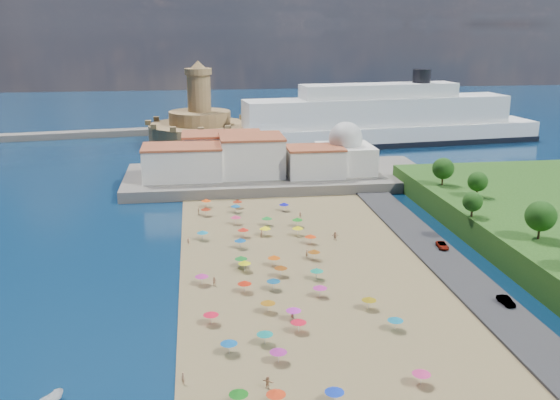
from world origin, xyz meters
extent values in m
plane|color=#071938|center=(0.00, 0.00, 0.00)|extent=(700.00, 700.00, 0.00)
cube|color=#59544C|center=(10.00, 73.00, 1.50)|extent=(90.00, 36.00, 3.00)
cube|color=#59544C|center=(-12.00, 108.00, 1.20)|extent=(18.00, 70.00, 2.40)
cube|color=silver|center=(-18.00, 69.00, 7.50)|extent=(22.00, 14.00, 9.00)
cube|color=silver|center=(2.00, 71.00, 8.50)|extent=(18.00, 16.00, 11.00)
cube|color=silver|center=(20.00, 67.00, 7.00)|extent=(16.00, 12.00, 8.00)
cube|color=silver|center=(-6.00, 83.00, 8.00)|extent=(24.00, 14.00, 10.00)
cube|color=silver|center=(30.00, 71.00, 7.00)|extent=(16.00, 16.00, 8.00)
sphere|color=silver|center=(30.00, 71.00, 13.00)|extent=(10.00, 10.00, 10.00)
cylinder|color=silver|center=(30.00, 71.00, 16.80)|extent=(1.20, 1.20, 1.60)
cylinder|color=#A48852|center=(-12.00, 138.00, 4.00)|extent=(40.00, 40.00, 8.00)
cylinder|color=#A48852|center=(-12.00, 138.00, 10.50)|extent=(24.00, 24.00, 5.00)
cylinder|color=#A48852|center=(-12.00, 138.00, 20.00)|extent=(9.00, 9.00, 14.00)
cylinder|color=#A48852|center=(-12.00, 138.00, 28.20)|extent=(10.40, 10.40, 2.40)
cone|color=#A48852|center=(-12.00, 138.00, 30.90)|extent=(6.00, 6.00, 3.00)
cube|color=black|center=(56.70, 127.38, 1.06)|extent=(133.82, 34.38, 2.13)
cube|color=white|center=(56.70, 127.38, 3.94)|extent=(132.79, 33.87, 7.89)
cube|color=white|center=(56.70, 127.38, 13.15)|extent=(106.27, 27.45, 10.52)
cube|color=white|center=(56.70, 127.38, 21.03)|extent=(62.33, 19.06, 5.26)
cylinder|color=black|center=(74.12, 129.35, 26.29)|extent=(7.01, 7.01, 5.26)
cylinder|color=gray|center=(9.45, 16.88, 1.25)|extent=(0.07, 0.07, 2.00)
cone|color=red|center=(9.45, 16.88, 2.15)|extent=(2.50, 2.50, 0.60)
cylinder|color=gray|center=(-5.55, -40.40, 1.25)|extent=(0.07, 0.07, 2.00)
cone|color=red|center=(-5.55, -40.40, 2.15)|extent=(2.50, 2.50, 0.60)
cylinder|color=gray|center=(1.74, 30.95, 1.25)|extent=(0.07, 0.07, 2.00)
cone|color=#168029|center=(1.74, 30.95, 2.15)|extent=(2.50, 2.50, 0.60)
cylinder|color=gray|center=(0.72, 0.15, 1.25)|extent=(0.07, 0.07, 2.00)
cone|color=#803B0B|center=(0.72, 0.15, 2.15)|extent=(2.50, 2.50, 0.60)
cylinder|color=gray|center=(13.78, -38.38, 1.25)|extent=(0.07, 0.07, 2.00)
cone|color=#CB2B6F|center=(13.78, -38.38, 2.15)|extent=(2.50, 2.50, 0.60)
cylinder|color=gray|center=(6.14, -9.71, 1.25)|extent=(0.07, 0.07, 2.00)
cone|color=#B4268C|center=(6.14, -9.71, 2.15)|extent=(2.50, 2.50, 0.60)
cylinder|color=gray|center=(-4.81, 42.23, 1.25)|extent=(0.07, 0.07, 2.00)
cone|color=#115D9D|center=(-4.81, 42.23, 2.15)|extent=(2.50, 2.50, 0.60)
cylinder|color=gray|center=(-6.25, 6.02, 1.25)|extent=(0.07, 0.07, 2.00)
cone|color=#136D23|center=(-6.25, 6.02, 2.15)|extent=(2.50, 2.50, 0.60)
cylinder|color=gray|center=(-5.61, 16.43, 1.25)|extent=(0.07, 0.07, 2.00)
cone|color=#0A4A8D|center=(-5.61, 16.43, 2.15)|extent=(2.50, 2.50, 0.60)
cylinder|color=gray|center=(-6.57, -6.09, 1.25)|extent=(0.07, 0.07, 2.00)
cone|color=red|center=(-6.57, -6.09, 2.15)|extent=(2.50, 2.50, 0.60)
cylinder|color=gray|center=(-4.06, 46.24, 1.25)|extent=(0.07, 0.07, 2.00)
cone|color=maroon|center=(-4.06, 46.24, 2.15)|extent=(2.50, 2.50, 0.60)
cylinder|color=gray|center=(-1.42, -5.72, 1.25)|extent=(0.07, 0.07, 2.00)
cone|color=#0D4F7D|center=(-1.42, -5.72, 2.15)|extent=(2.50, 2.50, 0.60)
cylinder|color=gray|center=(-12.27, 40.34, 1.25)|extent=(0.07, 0.07, 2.00)
cone|color=maroon|center=(-12.27, 40.34, 2.15)|extent=(2.50, 2.50, 0.60)
cylinder|color=gray|center=(7.35, 41.97, 1.25)|extent=(0.07, 0.07, 2.00)
cone|color=#0D0C9F|center=(7.35, 41.97, 2.15)|extent=(2.50, 2.50, 0.60)
cylinder|color=gray|center=(-10.53, -26.93, 1.25)|extent=(0.07, 0.07, 2.00)
cone|color=#0C539D|center=(-10.53, -26.93, 2.15)|extent=(2.50, 2.50, 0.60)
cylinder|color=gray|center=(8.46, 7.68, 1.25)|extent=(0.07, 0.07, 2.00)
cone|color=#89460C|center=(8.46, 7.68, 2.15)|extent=(2.50, 2.50, 0.60)
cylinder|color=gray|center=(-5.16, -24.91, 1.25)|extent=(0.07, 0.07, 2.00)
cone|color=#0D7772|center=(-5.16, -24.91, 2.15)|extent=(2.50, 2.50, 0.60)
cylinder|color=gray|center=(-5.42, 32.83, 1.25)|extent=(0.07, 0.07, 2.00)
cone|color=#C82B59|center=(-5.42, 32.83, 2.15)|extent=(2.50, 2.50, 0.60)
cylinder|color=gray|center=(13.20, -15.58, 1.25)|extent=(0.07, 0.07, 2.00)
cone|color=#886E0C|center=(13.20, -15.58, 2.15)|extent=(2.50, 2.50, 0.60)
cylinder|color=gray|center=(0.37, -21.85, 1.25)|extent=(0.07, 0.07, 2.00)
cone|color=red|center=(0.37, -21.85, 2.15)|extent=(2.50, 2.50, 0.60)
cylinder|color=gray|center=(-10.10, -39.71, 1.25)|extent=(0.07, 0.07, 2.00)
cone|color=#116313|center=(-10.10, -39.71, 2.15)|extent=(2.50, 2.50, 0.60)
cylinder|color=gray|center=(7.67, 22.82, 1.25)|extent=(0.07, 0.07, 2.00)
cone|color=yellow|center=(7.67, 22.82, 2.15)|extent=(2.50, 2.50, 0.60)
cylinder|color=gray|center=(-11.95, 48.13, 1.25)|extent=(0.07, 0.07, 2.00)
cone|color=#FF4D0B|center=(-11.95, 48.13, 2.15)|extent=(2.50, 2.50, 0.60)
cylinder|color=gray|center=(-5.77, 3.52, 1.25)|extent=(0.07, 0.07, 2.00)
cone|color=#C4CB0B|center=(-5.77, 3.52, 2.15)|extent=(2.50, 2.50, 0.60)
cylinder|color=gray|center=(-12.78, -17.44, 1.25)|extent=(0.07, 0.07, 2.00)
cone|color=red|center=(-12.78, -17.44, 2.15)|extent=(2.50, 2.50, 0.60)
cylinder|color=gray|center=(1.68, -40.88, 1.25)|extent=(0.07, 0.07, 2.00)
cone|color=#0E2EB9|center=(1.68, -40.88, 2.15)|extent=(2.50, 2.50, 0.60)
cylinder|color=gray|center=(-3.89, -30.28, 1.25)|extent=(0.07, 0.07, 2.00)
cone|color=#98207D|center=(-3.89, -30.28, 2.15)|extent=(2.50, 2.50, 0.60)
cylinder|color=gray|center=(0.44, 23.64, 1.25)|extent=(0.07, 0.07, 2.00)
cone|color=#FFF30D|center=(0.44, 23.64, 2.15)|extent=(2.50, 2.50, 0.60)
cylinder|color=gray|center=(-13.36, 22.70, 1.25)|extent=(0.07, 0.07, 2.00)
cone|color=#107399|center=(-13.36, 22.70, 2.15)|extent=(2.50, 2.50, 0.60)
cylinder|color=gray|center=(8.64, 29.02, 1.25)|extent=(0.07, 0.07, 2.00)
cone|color=#16801B|center=(8.64, 29.02, 2.15)|extent=(2.50, 2.50, 0.60)
cylinder|color=gray|center=(-4.44, 23.32, 1.25)|extent=(0.07, 0.07, 2.00)
cone|color=red|center=(-4.44, 23.32, 2.15)|extent=(2.50, 2.50, 0.60)
cylinder|color=gray|center=(0.13, 5.52, 1.25)|extent=(0.07, 0.07, 2.00)
cone|color=#C84C08|center=(0.13, 5.52, 2.15)|extent=(2.50, 2.50, 0.60)
cylinder|color=gray|center=(0.26, -17.74, 1.25)|extent=(0.07, 0.07, 2.00)
cone|color=#BB28B2|center=(0.26, -17.74, 2.15)|extent=(2.50, 2.50, 0.60)
cylinder|color=gray|center=(-3.44, -14.47, 1.25)|extent=(0.07, 0.07, 2.00)
cone|color=#9C600E|center=(-3.44, -14.47, 2.15)|extent=(2.50, 2.50, 0.60)
cylinder|color=gray|center=(15.20, -23.23, 1.25)|extent=(0.07, 0.07, 2.00)
cone|color=#0F6A8B|center=(15.20, -23.23, 2.15)|extent=(2.50, 2.50, 0.60)
cylinder|color=gray|center=(7.08, -2.12, 1.25)|extent=(0.07, 0.07, 2.00)
cone|color=#0E876A|center=(7.08, -2.12, 2.15)|extent=(2.50, 2.50, 0.60)
cylinder|color=gray|center=(-13.94, -1.80, 1.25)|extent=(0.07, 0.07, 2.00)
cone|color=#AE2580|center=(-13.94, -1.80, 2.15)|extent=(2.50, 2.50, 0.60)
imported|color=tan|center=(7.21, 8.99, 1.15)|extent=(0.65, 0.77, 1.80)
imported|color=tan|center=(-16.96, -33.90, 1.08)|extent=(0.67, 0.73, 1.67)
imported|color=tan|center=(10.34, 35.13, 1.08)|extent=(1.23, 1.01, 1.66)
imported|color=tan|center=(-0.38, 22.75, 1.08)|extent=(0.87, 0.97, 1.65)
imported|color=tan|center=(-16.46, 19.64, 1.06)|extent=(1.16, 0.83, 1.62)
imported|color=tan|center=(-14.00, 42.06, 1.06)|extent=(0.50, 0.99, 1.62)
imported|color=tan|center=(-11.72, -2.67, 1.14)|extent=(1.01, 0.87, 1.78)
imported|color=tan|center=(15.31, 18.88, 1.18)|extent=(1.77, 0.73, 1.86)
imported|color=tan|center=(0.19, -16.71, 1.09)|extent=(0.63, 0.88, 1.69)
imported|color=tan|center=(-6.11, -36.39, 1.11)|extent=(1.63, 1.27, 1.72)
imported|color=white|center=(-33.09, -35.85, 0.70)|extent=(3.17, 3.77, 1.40)
imported|color=gray|center=(36.00, -17.90, 1.35)|extent=(1.75, 4.06, 1.30)
imported|color=gray|center=(36.00, 9.52, 1.30)|extent=(2.52, 4.54, 1.20)
cylinder|color=#382314|center=(50.26, -1.89, 7.63)|extent=(0.50, 0.50, 3.27)
sphere|color=#14380F|center=(50.26, -1.89, 10.58)|extent=(5.88, 5.88, 5.88)
cylinder|color=#382314|center=(43.77, 13.52, 7.19)|extent=(0.50, 0.50, 2.37)
sphere|color=#14380F|center=(43.77, 13.52, 9.32)|extent=(4.27, 4.27, 4.27)
cylinder|color=#382314|center=(51.91, 28.68, 7.32)|extent=(0.50, 0.50, 2.64)
sphere|color=#14380F|center=(51.91, 28.68, 9.70)|extent=(4.76, 4.76, 4.76)
cylinder|color=#382314|center=(48.09, 40.56, 7.53)|extent=(0.50, 0.50, 3.06)
sphere|color=#14380F|center=(48.09, 40.56, 10.28)|extent=(5.51, 5.51, 5.51)
camera|label=1|loc=(-14.26, -106.89, 45.61)|focal=40.00mm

